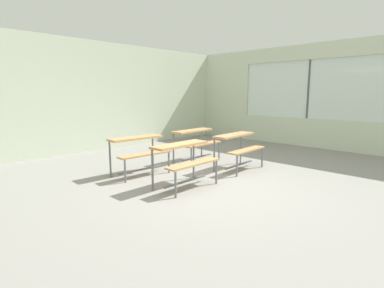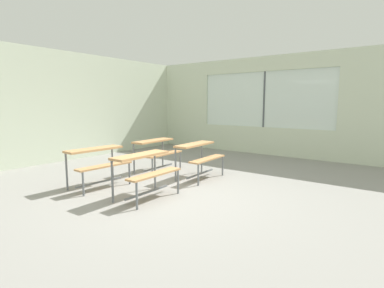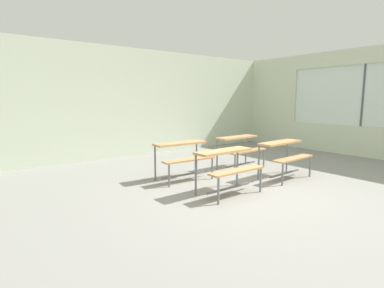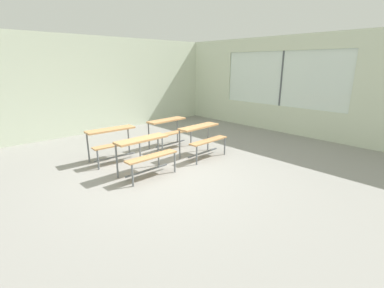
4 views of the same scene
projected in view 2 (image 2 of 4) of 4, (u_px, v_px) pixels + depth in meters
ground at (171, 197)px, 5.19m from camera, size 10.00×9.00×0.05m
wall_back at (37, 107)px, 7.66m from camera, size 10.00×0.12×3.00m
wall_right at (284, 108)px, 8.88m from camera, size 0.12×9.00×3.00m
desk_bench_r0c0 at (145, 165)px, 5.02m from camera, size 1.11×0.61×0.74m
desk_bench_r0c1 at (199, 152)px, 6.34m from camera, size 1.13×0.64×0.74m
desk_bench_r1c0 at (98, 158)px, 5.67m from camera, size 1.13×0.64×0.74m
desk_bench_r1c1 at (157, 148)px, 6.95m from camera, size 1.12×0.64×0.74m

